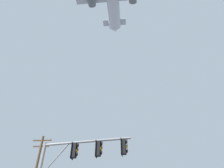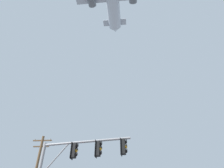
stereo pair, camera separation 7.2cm
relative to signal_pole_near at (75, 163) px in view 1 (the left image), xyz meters
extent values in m
cylinder|color=gray|center=(0.61, -0.11, 1.28)|extent=(5.74, 1.13, 0.15)
cylinder|color=gray|center=(-1.39, 0.24, 0.25)|extent=(1.79, 0.38, 2.11)
cube|color=black|center=(3.01, -0.52, 0.76)|extent=(0.31, 0.36, 0.90)
cylinder|color=black|center=(3.01, -0.52, 1.27)|extent=(0.05, 0.05, 0.12)
cube|color=black|center=(2.87, -0.49, 0.76)|extent=(0.10, 0.46, 1.04)
sphere|color=black|center=(3.16, -0.54, 1.03)|extent=(0.20, 0.20, 0.20)
cylinder|color=black|center=(3.22, -0.55, 1.09)|extent=(0.08, 0.21, 0.21)
sphere|color=orange|center=(3.16, -0.54, 0.75)|extent=(0.20, 0.20, 0.20)
cylinder|color=black|center=(3.22, -0.55, 0.81)|extent=(0.08, 0.21, 0.21)
sphere|color=black|center=(3.16, -0.54, 0.47)|extent=(0.20, 0.20, 0.20)
cylinder|color=black|center=(3.22, -0.55, 0.53)|extent=(0.08, 0.21, 0.21)
cube|color=black|center=(1.44, -0.25, 0.76)|extent=(0.31, 0.36, 0.90)
cylinder|color=black|center=(1.44, -0.25, 1.27)|extent=(0.05, 0.05, 0.12)
cube|color=black|center=(1.30, -0.22, 0.76)|extent=(0.10, 0.46, 1.04)
sphere|color=black|center=(1.58, -0.27, 1.03)|extent=(0.20, 0.20, 0.20)
cylinder|color=black|center=(1.65, -0.28, 1.09)|extent=(0.08, 0.21, 0.21)
sphere|color=orange|center=(1.58, -0.27, 0.75)|extent=(0.20, 0.20, 0.20)
cylinder|color=black|center=(1.65, -0.28, 0.81)|extent=(0.08, 0.21, 0.21)
sphere|color=black|center=(1.58, -0.27, 0.47)|extent=(0.20, 0.20, 0.20)
cylinder|color=black|center=(1.65, -0.28, 0.53)|extent=(0.08, 0.21, 0.21)
cube|color=black|center=(-0.13, 0.02, 0.76)|extent=(0.31, 0.36, 0.90)
cylinder|color=black|center=(-0.13, 0.02, 1.27)|extent=(0.05, 0.05, 0.12)
cube|color=black|center=(-0.27, 0.05, 0.76)|extent=(0.10, 0.46, 1.04)
sphere|color=black|center=(0.01, 0.00, 1.03)|extent=(0.20, 0.20, 0.20)
cylinder|color=black|center=(0.08, -0.01, 1.09)|extent=(0.08, 0.21, 0.21)
sphere|color=orange|center=(0.01, 0.00, 0.75)|extent=(0.20, 0.20, 0.20)
cylinder|color=black|center=(0.08, -0.01, 0.81)|extent=(0.08, 0.21, 0.21)
sphere|color=black|center=(0.01, 0.00, 0.47)|extent=(0.20, 0.20, 0.20)
cylinder|color=black|center=(0.08, -0.01, 0.53)|extent=(0.08, 0.21, 0.21)
cube|color=brown|center=(-6.24, 9.24, 5.11)|extent=(2.20, 0.12, 0.12)
cube|color=brown|center=(-6.24, 9.24, 4.41)|extent=(1.80, 0.12, 0.12)
cylinder|color=gray|center=(-7.14, 9.24, 5.23)|extent=(0.10, 0.10, 0.18)
cylinder|color=gray|center=(-5.34, 9.24, 5.23)|extent=(0.10, 0.10, 0.18)
cone|color=#B7BCC6|center=(2.01, 27.42, 49.45)|extent=(3.37, 2.54, 3.27)
cylinder|color=#595B60|center=(-4.18, 16.38, 47.72)|extent=(2.28, 2.97, 2.16)
cube|color=#333338|center=(1.90, 24.90, 51.61)|extent=(0.43, 3.37, 4.56)
cube|color=#A8ADB7|center=(1.91, 25.14, 49.81)|extent=(7.29, 2.47, 0.24)
camera|label=1|loc=(2.84, -12.31, -3.41)|focal=31.35mm
camera|label=2|loc=(2.91, -12.31, -3.41)|focal=31.35mm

